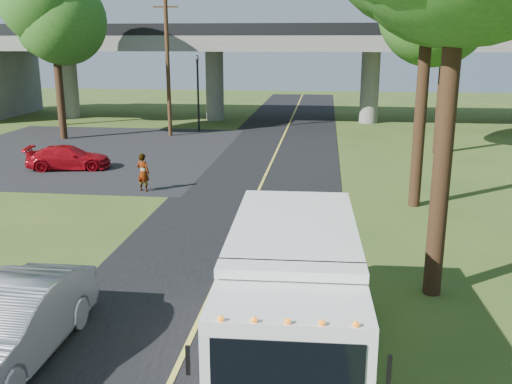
% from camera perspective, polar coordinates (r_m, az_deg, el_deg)
% --- Properties ---
extents(ground, '(120.00, 120.00, 0.00)m').
position_cam_1_polar(ground, '(14.35, -4.70, -10.57)').
color(ground, '#354E1C').
rests_on(ground, ground).
extents(road, '(7.00, 90.00, 0.02)m').
position_cam_1_polar(road, '(23.65, 0.13, -0.15)').
color(road, black).
rests_on(road, ground).
extents(parking_lot, '(16.00, 18.00, 0.01)m').
position_cam_1_polar(parking_lot, '(34.15, -16.89, 3.90)').
color(parking_lot, black).
rests_on(parking_lot, ground).
extents(lane_line, '(0.12, 90.00, 0.01)m').
position_cam_1_polar(lane_line, '(23.64, 0.13, -0.10)').
color(lane_line, gold).
rests_on(lane_line, road).
extents(overpass, '(54.00, 10.00, 7.30)m').
position_cam_1_polar(overpass, '(44.78, 3.56, 12.86)').
color(overpass, slate).
rests_on(overpass, ground).
extents(traffic_signal, '(0.18, 0.22, 5.20)m').
position_cam_1_polar(traffic_signal, '(39.75, -5.83, 10.59)').
color(traffic_signal, black).
rests_on(traffic_signal, ground).
extents(utility_pole, '(1.60, 0.26, 9.00)m').
position_cam_1_polar(utility_pole, '(38.10, -8.82, 12.41)').
color(utility_pole, '#472D19').
rests_on(utility_pole, ground).
extents(tree_left_lot, '(5.60, 5.50, 10.50)m').
position_cam_1_polar(tree_left_lot, '(38.29, -19.45, 16.73)').
color(tree_left_lot, '#382314').
rests_on(tree_left_lot, ground).
extents(tree_left_far, '(5.26, 5.16, 9.89)m').
position_cam_1_polar(tree_left_far, '(44.97, -19.52, 15.76)').
color(tree_left_far, '#382314').
rests_on(tree_left_far, ground).
extents(step_van, '(2.62, 6.65, 2.76)m').
position_cam_1_polar(step_van, '(10.91, 3.67, -10.42)').
color(step_van, white).
rests_on(step_van, ground).
extents(red_sedan, '(4.26, 2.40, 1.17)m').
position_cam_1_polar(red_sedan, '(29.55, -18.23, 3.30)').
color(red_sedan, '#9F0913').
rests_on(red_sedan, ground).
extents(silver_sedan, '(1.68, 4.78, 1.57)m').
position_cam_1_polar(silver_sedan, '(12.39, -23.38, -12.11)').
color(silver_sedan, gray).
rests_on(silver_sedan, ground).
extents(pedestrian, '(0.69, 0.56, 1.63)m').
position_cam_1_polar(pedestrian, '(24.30, -11.22, 1.93)').
color(pedestrian, gray).
rests_on(pedestrian, ground).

